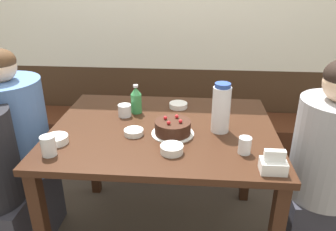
{
  "coord_description": "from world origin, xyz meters",
  "views": [
    {
      "loc": [
        0.16,
        -1.61,
        1.56
      ],
      "look_at": [
        0.02,
        0.05,
        0.82
      ],
      "focal_mm": 35.0,
      "sensor_mm": 36.0,
      "label": 1
    }
  ],
  "objects_px": {
    "bowl_rice_small": "(172,149)",
    "person_pale_blue_shirt": "(17,150)",
    "bowl_soup_white": "(56,139)",
    "glass_tumbler_short": "(48,146)",
    "bench_seat": "(173,143)",
    "birthday_cake": "(173,128)",
    "glass_shot_small": "(125,110)",
    "glass_water_tall": "(245,145)",
    "bowl_side_dish": "(134,132)",
    "person_grey_tee": "(325,171)",
    "bowl_sauce_shallow": "(178,105)",
    "water_pitcher": "(221,108)",
    "soju_bottle": "(136,100)",
    "napkin_holder": "(273,164)"
  },
  "relations": [
    {
      "from": "soju_bottle",
      "to": "bench_seat",
      "type": "bearing_deg",
      "value": 74.33
    },
    {
      "from": "water_pitcher",
      "to": "person_grey_tee",
      "type": "bearing_deg",
      "value": -7.05
    },
    {
      "from": "glass_water_tall",
      "to": "bowl_side_dish",
      "type": "bearing_deg",
      "value": 165.34
    },
    {
      "from": "water_pitcher",
      "to": "bowl_rice_small",
      "type": "bearing_deg",
      "value": -133.62
    },
    {
      "from": "glass_water_tall",
      "to": "person_grey_tee",
      "type": "relative_size",
      "value": 0.07
    },
    {
      "from": "water_pitcher",
      "to": "bowl_side_dish",
      "type": "xyz_separation_m",
      "value": [
        -0.45,
        -0.08,
        -0.12
      ]
    },
    {
      "from": "bowl_sauce_shallow",
      "to": "glass_water_tall",
      "type": "relative_size",
      "value": 1.39
    },
    {
      "from": "water_pitcher",
      "to": "bowl_soup_white",
      "type": "relative_size",
      "value": 2.28
    },
    {
      "from": "bowl_sauce_shallow",
      "to": "person_pale_blue_shirt",
      "type": "xyz_separation_m",
      "value": [
        -0.94,
        -0.29,
        -0.2
      ]
    },
    {
      "from": "bowl_side_dish",
      "to": "glass_tumbler_short",
      "type": "height_order",
      "value": "glass_tumbler_short"
    },
    {
      "from": "soju_bottle",
      "to": "glass_tumbler_short",
      "type": "relative_size",
      "value": 1.83
    },
    {
      "from": "birthday_cake",
      "to": "bowl_rice_small",
      "type": "relative_size",
      "value": 2.05
    },
    {
      "from": "soju_bottle",
      "to": "bowl_side_dish",
      "type": "relative_size",
      "value": 1.73
    },
    {
      "from": "bowl_soup_white",
      "to": "glass_tumbler_short",
      "type": "xyz_separation_m",
      "value": [
        0.01,
        -0.12,
        0.03
      ]
    },
    {
      "from": "napkin_holder",
      "to": "bowl_rice_small",
      "type": "bearing_deg",
      "value": 164.21
    },
    {
      "from": "bench_seat",
      "to": "glass_tumbler_short",
      "type": "bearing_deg",
      "value": -113.25
    },
    {
      "from": "birthday_cake",
      "to": "person_pale_blue_shirt",
      "type": "distance_m",
      "value": 0.96
    },
    {
      "from": "bowl_rice_small",
      "to": "person_pale_blue_shirt",
      "type": "relative_size",
      "value": 0.09
    },
    {
      "from": "bowl_side_dish",
      "to": "bowl_sauce_shallow",
      "type": "bearing_deg",
      "value": 61.38
    },
    {
      "from": "birthday_cake",
      "to": "bowl_side_dish",
      "type": "relative_size",
      "value": 2.21
    },
    {
      "from": "birthday_cake",
      "to": "person_grey_tee",
      "type": "xyz_separation_m",
      "value": [
        0.81,
        -0.01,
        -0.22
      ]
    },
    {
      "from": "bowl_soup_white",
      "to": "glass_shot_small",
      "type": "height_order",
      "value": "glass_shot_small"
    },
    {
      "from": "birthday_cake",
      "to": "glass_shot_small",
      "type": "distance_m",
      "value": 0.37
    },
    {
      "from": "birthday_cake",
      "to": "glass_tumbler_short",
      "type": "xyz_separation_m",
      "value": [
        -0.56,
        -0.26,
        0.01
      ]
    },
    {
      "from": "glass_shot_small",
      "to": "bowl_soup_white",
      "type": "bearing_deg",
      "value": -127.53
    },
    {
      "from": "birthday_cake",
      "to": "water_pitcher",
      "type": "xyz_separation_m",
      "value": [
        0.25,
        0.06,
        0.09
      ]
    },
    {
      "from": "glass_tumbler_short",
      "to": "person_pale_blue_shirt",
      "type": "distance_m",
      "value": 0.55
    },
    {
      "from": "glass_water_tall",
      "to": "glass_shot_small",
      "type": "height_order",
      "value": "glass_water_tall"
    },
    {
      "from": "bowl_side_dish",
      "to": "glass_tumbler_short",
      "type": "bearing_deg",
      "value": -146.49
    },
    {
      "from": "bowl_soup_white",
      "to": "glass_shot_small",
      "type": "distance_m",
      "value": 0.45
    },
    {
      "from": "bowl_rice_small",
      "to": "bowl_side_dish",
      "type": "height_order",
      "value": "bowl_rice_small"
    },
    {
      "from": "napkin_holder",
      "to": "glass_water_tall",
      "type": "height_order",
      "value": "napkin_holder"
    },
    {
      "from": "soju_bottle",
      "to": "bowl_soup_white",
      "type": "xyz_separation_m",
      "value": [
        -0.33,
        -0.41,
        -0.06
      ]
    },
    {
      "from": "bench_seat",
      "to": "soju_bottle",
      "type": "distance_m",
      "value": 0.91
    },
    {
      "from": "bowl_rice_small",
      "to": "glass_shot_small",
      "type": "bearing_deg",
      "value": 127.25
    },
    {
      "from": "bench_seat",
      "to": "bowl_soup_white",
      "type": "distance_m",
      "value": 1.3
    },
    {
      "from": "bowl_sauce_shallow",
      "to": "person_pale_blue_shirt",
      "type": "bearing_deg",
      "value": -162.63
    },
    {
      "from": "person_pale_blue_shirt",
      "to": "person_grey_tee",
      "type": "distance_m",
      "value": 1.74
    },
    {
      "from": "water_pitcher",
      "to": "napkin_holder",
      "type": "height_order",
      "value": "water_pitcher"
    },
    {
      "from": "glass_shot_small",
      "to": "bowl_sauce_shallow",
      "type": "bearing_deg",
      "value": 26.74
    },
    {
      "from": "person_pale_blue_shirt",
      "to": "person_grey_tee",
      "type": "relative_size",
      "value": 1.0
    },
    {
      "from": "soju_bottle",
      "to": "bowl_side_dish",
      "type": "xyz_separation_m",
      "value": [
        0.03,
        -0.29,
        -0.07
      ]
    },
    {
      "from": "bench_seat",
      "to": "bowl_sauce_shallow",
      "type": "height_order",
      "value": "bowl_sauce_shallow"
    },
    {
      "from": "birthday_cake",
      "to": "person_grey_tee",
      "type": "height_order",
      "value": "person_grey_tee"
    },
    {
      "from": "bench_seat",
      "to": "glass_tumbler_short",
      "type": "relative_size",
      "value": 28.37
    },
    {
      "from": "glass_tumbler_short",
      "to": "napkin_holder",
      "type": "bearing_deg",
      "value": -3.31
    },
    {
      "from": "glass_water_tall",
      "to": "person_grey_tee",
      "type": "xyz_separation_m",
      "value": [
        0.46,
        0.16,
        -0.22
      ]
    },
    {
      "from": "water_pitcher",
      "to": "soju_bottle",
      "type": "distance_m",
      "value": 0.53
    },
    {
      "from": "person_pale_blue_shirt",
      "to": "bench_seat",
      "type": "bearing_deg",
      "value": 43.75
    },
    {
      "from": "bench_seat",
      "to": "bowl_side_dish",
      "type": "xyz_separation_m",
      "value": [
        -0.14,
        -0.93,
        0.56
      ]
    }
  ]
}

